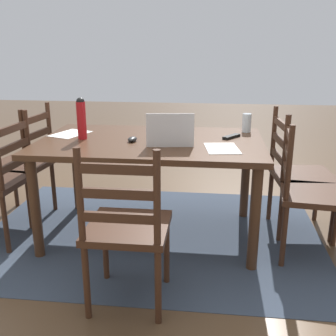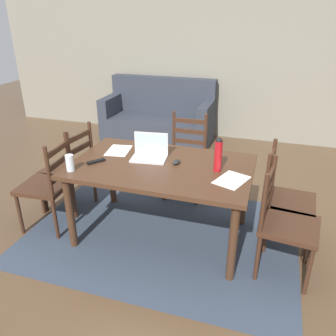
{
  "view_description": "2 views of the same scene",
  "coord_description": "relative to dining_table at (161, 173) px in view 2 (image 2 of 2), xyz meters",
  "views": [
    {
      "loc": [
        -0.44,
        2.79,
        1.42
      ],
      "look_at": [
        -0.11,
        -0.11,
        0.5
      ],
      "focal_mm": 43.01,
      "sensor_mm": 36.0,
      "label": 1
    },
    {
      "loc": [
        0.89,
        -2.62,
        1.99
      ],
      "look_at": [
        0.04,
        0.09,
        0.68
      ],
      "focal_mm": 36.21,
      "sensor_mm": 36.0,
      "label": 2
    }
  ],
  "objects": [
    {
      "name": "dining_table",
      "position": [
        0.0,
        0.0,
        0.0
      ],
      "size": [
        1.61,
        1.0,
        0.75
      ],
      "color": "#422819",
      "rests_on": "ground"
    },
    {
      "name": "water_bottle",
      "position": [
        0.5,
        0.02,
        0.24
      ],
      "size": [
        0.07,
        0.07,
        0.3
      ],
      "color": "#A81419",
      "rests_on": "dining_table"
    },
    {
      "name": "ground_plane",
      "position": [
        0.0,
        0.0,
        -0.66
      ],
      "size": [
        14.0,
        14.0,
        0.0
      ],
      "primitive_type": "plane",
      "color": "brown"
    },
    {
      "name": "paper_stack_right",
      "position": [
        0.64,
        -0.12,
        0.09
      ],
      "size": [
        0.3,
        0.35,
        0.0
      ],
      "primitive_type": "cube",
      "rotation": [
        0.0,
        0.0,
        -0.36
      ],
      "color": "white",
      "rests_on": "dining_table"
    },
    {
      "name": "paper_stack_left",
      "position": [
        -0.51,
        0.19,
        0.09
      ],
      "size": [
        0.25,
        0.32,
        0.0
      ],
      "primitive_type": "cube",
      "rotation": [
        0.0,
        0.0,
        0.14
      ],
      "color": "white",
      "rests_on": "dining_table"
    },
    {
      "name": "couch",
      "position": [
        -0.92,
        2.62,
        -0.3
      ],
      "size": [
        1.8,
        0.8,
        1.0
      ],
      "color": "#2D333D",
      "rests_on": "ground"
    },
    {
      "name": "chair_right_near",
      "position": [
        1.09,
        -0.19,
        -0.2
      ],
      "size": [
        0.49,
        0.49,
        0.95
      ],
      "color": "#3D2316",
      "rests_on": "ground"
    },
    {
      "name": "drinking_glass",
      "position": [
        -0.7,
        -0.36,
        0.16
      ],
      "size": [
        0.07,
        0.07,
        0.14
      ],
      "primitive_type": "cylinder",
      "color": "silver",
      "rests_on": "dining_table"
    },
    {
      "name": "laptop",
      "position": [
        -0.15,
        0.12,
        0.14
      ],
      "size": [
        0.35,
        0.26,
        0.23
      ],
      "color": "silver",
      "rests_on": "dining_table"
    },
    {
      "name": "tv_remote",
      "position": [
        -0.58,
        -0.13,
        0.1
      ],
      "size": [
        0.14,
        0.16,
        0.02
      ],
      "primitive_type": "cube",
      "rotation": [
        0.0,
        0.0,
        2.5
      ],
      "color": "black",
      "rests_on": "dining_table"
    },
    {
      "name": "chair_far_head",
      "position": [
        -0.0,
        0.87,
        -0.2
      ],
      "size": [
        0.44,
        0.44,
        0.95
      ],
      "color": "#3D2316",
      "rests_on": "ground"
    },
    {
      "name": "chair_right_far",
      "position": [
        1.09,
        0.2,
        -0.2
      ],
      "size": [
        0.47,
        0.47,
        0.95
      ],
      "color": "#3D2316",
      "rests_on": "ground"
    },
    {
      "name": "area_rug",
      "position": [
        0.0,
        0.0,
        -0.66
      ],
      "size": [
        2.55,
        1.83,
        0.01
      ],
      "primitive_type": "cube",
      "color": "#333D4C",
      "rests_on": "ground"
    },
    {
      "name": "wall_back",
      "position": [
        0.0,
        3.09,
        0.69
      ],
      "size": [
        8.0,
        0.12,
        2.7
      ],
      "primitive_type": "cube",
      "color": "gray",
      "rests_on": "ground"
    },
    {
      "name": "chair_left_far",
      "position": [
        -1.09,
        0.2,
        -0.2
      ],
      "size": [
        0.49,
        0.49,
        0.95
      ],
      "color": "#3D2316",
      "rests_on": "ground"
    },
    {
      "name": "computer_mouse",
      "position": [
        0.12,
        0.06,
        0.1
      ],
      "size": [
        0.07,
        0.11,
        0.03
      ],
      "primitive_type": "ellipsoid",
      "rotation": [
        0.0,
        0.0,
        -0.14
      ],
      "color": "black",
      "rests_on": "dining_table"
    },
    {
      "name": "chair_left_near",
      "position": [
        -1.09,
        -0.2,
        -0.2
      ],
      "size": [
        0.47,
        0.47,
        0.95
      ],
      "color": "#3D2316",
      "rests_on": "ground"
    }
  ]
}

